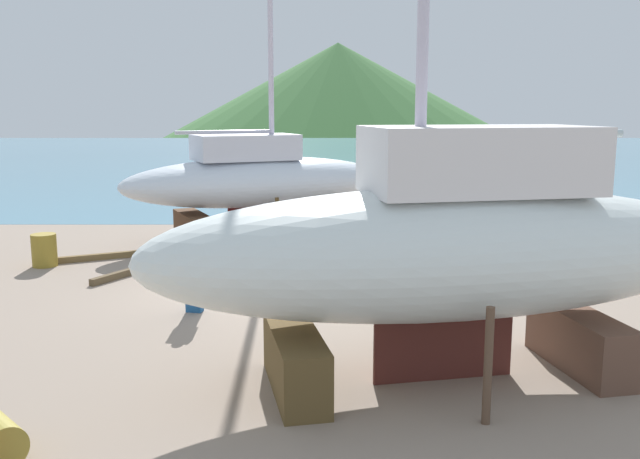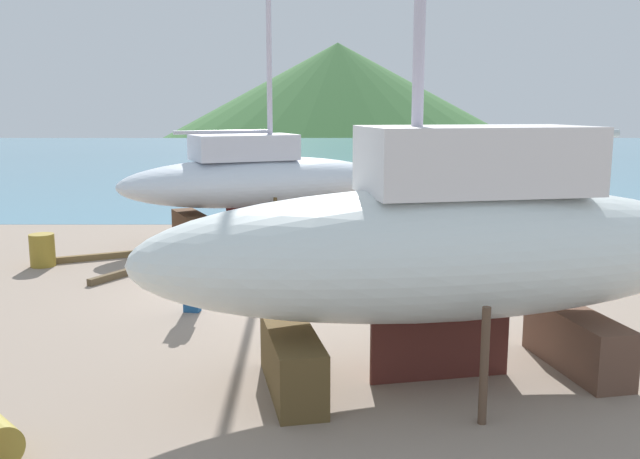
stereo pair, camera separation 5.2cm
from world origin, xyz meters
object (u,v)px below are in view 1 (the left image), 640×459
(worker, at_px, (194,272))
(barrel_tar_black, at_px, (44,250))
(barrel_rust_far, at_px, (516,255))
(sailboat_far_slipway, at_px, (450,247))
(sailboat_large_starboard, at_px, (258,181))

(worker, xyz_separation_m, barrel_tar_black, (-4.88, 4.27, -0.41))
(worker, distance_m, barrel_rust_far, 9.26)
(sailboat_far_slipway, distance_m, worker, 6.13)
(sailboat_far_slipway, height_order, sailboat_large_starboard, sailboat_far_slipway)
(sailboat_far_slipway, bearing_deg, barrel_tar_black, -51.11)
(barrel_tar_black, distance_m, barrel_rust_far, 13.00)
(worker, height_order, barrel_rust_far, worker)
(sailboat_large_starboard, xyz_separation_m, barrel_tar_black, (-5.55, -3.89, -1.50))
(sailboat_far_slipway, distance_m, barrel_rust_far, 9.01)
(sailboat_large_starboard, bearing_deg, barrel_rust_far, -50.99)
(worker, height_order, barrel_tar_black, worker)
(sailboat_far_slipway, xyz_separation_m, barrel_rust_far, (3.42, 8.13, -1.88))
(barrel_rust_far, bearing_deg, worker, -151.41)
(barrel_rust_far, bearing_deg, sailboat_large_starboard, 153.32)
(sailboat_far_slipway, height_order, barrel_tar_black, sailboat_far_slipway)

